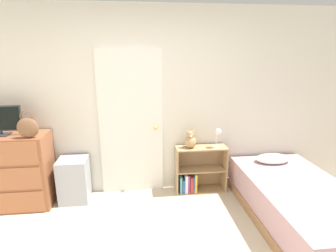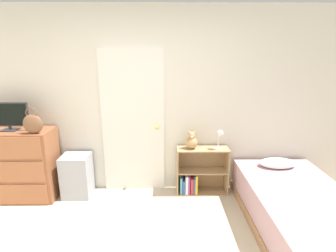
{
  "view_description": "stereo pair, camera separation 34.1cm",
  "coord_description": "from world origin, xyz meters",
  "px_view_note": "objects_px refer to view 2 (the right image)",
  "views": [
    {
      "loc": [
        -0.06,
        -1.62,
        1.94
      ],
      "look_at": [
        0.31,
        1.65,
        1.02
      ],
      "focal_mm": 28.0,
      "sensor_mm": 36.0,
      "label": 1
    },
    {
      "loc": [
        0.28,
        -1.64,
        1.94
      ],
      "look_at": [
        0.31,
        1.65,
        1.02
      ],
      "focal_mm": 28.0,
      "sensor_mm": 36.0,
      "label": 2
    }
  ],
  "objects_px": {
    "dresser": "(18,165)",
    "bed": "(300,211)",
    "storage_bin": "(77,175)",
    "bookshelf": "(198,174)",
    "teddy_bear": "(192,141)",
    "handbag": "(33,124)",
    "tv": "(8,116)",
    "desk_lamp": "(220,136)"
  },
  "relations": [
    {
      "from": "dresser",
      "to": "handbag",
      "type": "relative_size",
      "value": 2.95
    },
    {
      "from": "dresser",
      "to": "bed",
      "type": "distance_m",
      "value": 3.59
    },
    {
      "from": "tv",
      "to": "bookshelf",
      "type": "relative_size",
      "value": 0.74
    },
    {
      "from": "teddy_bear",
      "to": "desk_lamp",
      "type": "relative_size",
      "value": 0.9
    },
    {
      "from": "storage_bin",
      "to": "bookshelf",
      "type": "distance_m",
      "value": 1.69
    },
    {
      "from": "dresser",
      "to": "bed",
      "type": "height_order",
      "value": "dresser"
    },
    {
      "from": "bed",
      "to": "dresser",
      "type": "bearing_deg",
      "value": 168.12
    },
    {
      "from": "desk_lamp",
      "to": "handbag",
      "type": "bearing_deg",
      "value": -174.93
    },
    {
      "from": "desk_lamp",
      "to": "tv",
      "type": "bearing_deg",
      "value": -178.62
    },
    {
      "from": "bookshelf",
      "to": "desk_lamp",
      "type": "distance_m",
      "value": 0.65
    },
    {
      "from": "desk_lamp",
      "to": "storage_bin",
      "type": "bearing_deg",
      "value": -179.47
    },
    {
      "from": "bed",
      "to": "storage_bin",
      "type": "bearing_deg",
      "value": 163.97
    },
    {
      "from": "handbag",
      "to": "teddy_bear",
      "type": "relative_size",
      "value": 1.36
    },
    {
      "from": "dresser",
      "to": "tv",
      "type": "distance_m",
      "value": 0.68
    },
    {
      "from": "teddy_bear",
      "to": "desk_lamp",
      "type": "bearing_deg",
      "value": -5.44
    },
    {
      "from": "dresser",
      "to": "storage_bin",
      "type": "height_order",
      "value": "dresser"
    },
    {
      "from": "teddy_bear",
      "to": "dresser",
      "type": "bearing_deg",
      "value": -177.46
    },
    {
      "from": "bed",
      "to": "desk_lamp",
      "type": "bearing_deg",
      "value": 133.98
    },
    {
      "from": "handbag",
      "to": "bed",
      "type": "bearing_deg",
      "value": -10.69
    },
    {
      "from": "dresser",
      "to": "bookshelf",
      "type": "xyz_separation_m",
      "value": [
        2.45,
        0.11,
        -0.21
      ]
    },
    {
      "from": "handbag",
      "to": "storage_bin",
      "type": "distance_m",
      "value": 0.92
    },
    {
      "from": "tv",
      "to": "storage_bin",
      "type": "xyz_separation_m",
      "value": [
        0.79,
        0.05,
        -0.87
      ]
    },
    {
      "from": "bookshelf",
      "to": "teddy_bear",
      "type": "bearing_deg",
      "value": -175.5
    },
    {
      "from": "dresser",
      "to": "bookshelf",
      "type": "relative_size",
      "value": 1.38
    },
    {
      "from": "bookshelf",
      "to": "teddy_bear",
      "type": "distance_m",
      "value": 0.51
    },
    {
      "from": "storage_bin",
      "to": "bed",
      "type": "xyz_separation_m",
      "value": [
        2.74,
        -0.79,
        -0.06
      ]
    },
    {
      "from": "dresser",
      "to": "handbag",
      "type": "distance_m",
      "value": 0.72
    },
    {
      "from": "bookshelf",
      "to": "teddy_bear",
      "type": "height_order",
      "value": "teddy_bear"
    },
    {
      "from": "storage_bin",
      "to": "teddy_bear",
      "type": "relative_size",
      "value": 2.4
    },
    {
      "from": "storage_bin",
      "to": "bookshelf",
      "type": "height_order",
      "value": "bookshelf"
    },
    {
      "from": "tv",
      "to": "storage_bin",
      "type": "distance_m",
      "value": 1.17
    },
    {
      "from": "handbag",
      "to": "desk_lamp",
      "type": "bearing_deg",
      "value": 5.07
    },
    {
      "from": "storage_bin",
      "to": "teddy_bear",
      "type": "xyz_separation_m",
      "value": [
        1.59,
        0.05,
        0.48
      ]
    },
    {
      "from": "handbag",
      "to": "bed",
      "type": "relative_size",
      "value": 0.17
    },
    {
      "from": "storage_bin",
      "to": "teddy_bear",
      "type": "distance_m",
      "value": 1.66
    },
    {
      "from": "tv",
      "to": "dresser",
      "type": "bearing_deg",
      "value": -4.55
    },
    {
      "from": "teddy_bear",
      "to": "bed",
      "type": "height_order",
      "value": "teddy_bear"
    },
    {
      "from": "bookshelf",
      "to": "storage_bin",
      "type": "bearing_deg",
      "value": -177.91
    },
    {
      "from": "dresser",
      "to": "teddy_bear",
      "type": "height_order",
      "value": "dresser"
    },
    {
      "from": "teddy_bear",
      "to": "desk_lamp",
      "type": "distance_m",
      "value": 0.39
    },
    {
      "from": "handbag",
      "to": "desk_lamp",
      "type": "height_order",
      "value": "handbag"
    },
    {
      "from": "handbag",
      "to": "teddy_bear",
      "type": "distance_m",
      "value": 2.04
    }
  ]
}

